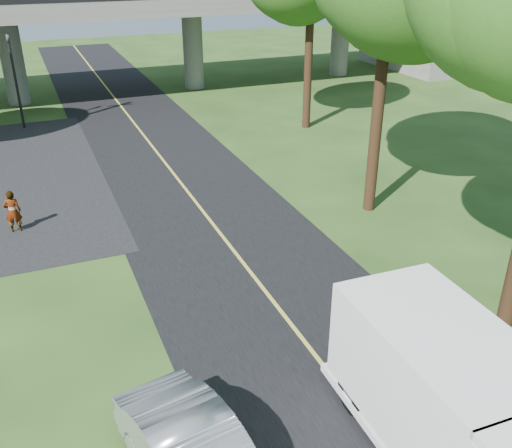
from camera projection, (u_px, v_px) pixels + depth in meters
ground at (351, 402)px, 13.17m from camera, size 120.00×120.00×0.00m
road at (213, 224)px, 21.44m from camera, size 7.00×90.00×0.02m
lane_line at (213, 224)px, 21.43m from camera, size 0.12×90.00×0.01m
overpass at (104, 26)px, 37.65m from camera, size 54.00×10.00×7.30m
traffic_signal at (14, 71)px, 31.22m from camera, size 0.18×0.22×5.20m
step_van at (465, 412)px, 10.77m from camera, size 2.69×6.92×2.88m
pedestrian at (13, 212)px, 20.60m from camera, size 0.60×0.40×1.61m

